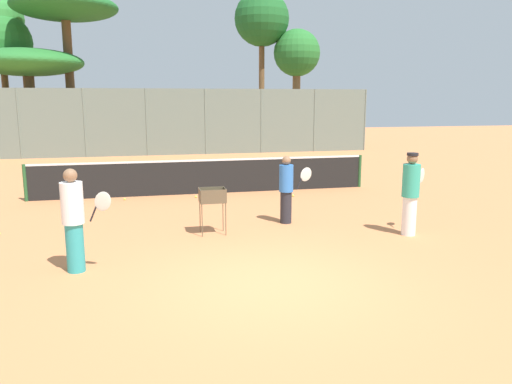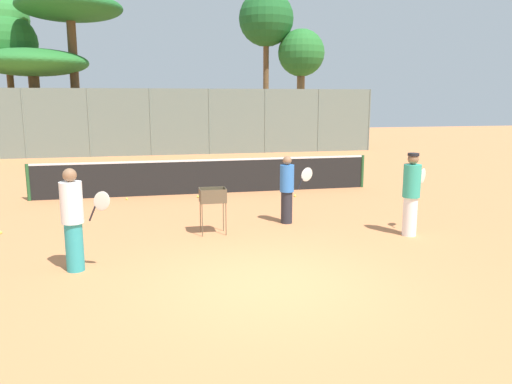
# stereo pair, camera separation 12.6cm
# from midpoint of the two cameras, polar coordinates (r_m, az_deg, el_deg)

# --- Properties ---
(ground_plane) EXTENTS (80.00, 80.00, 0.00)m
(ground_plane) POSITION_cam_midpoint_polar(r_m,az_deg,el_deg) (8.08, 1.92, -10.46)
(ground_plane) COLOR #D37F4C
(tennis_net) EXTENTS (10.42, 0.10, 1.07)m
(tennis_net) POSITION_cam_midpoint_polar(r_m,az_deg,el_deg) (15.48, -5.38, 1.87)
(tennis_net) COLOR #26592D
(tennis_net) RESTS_ON ground_plane
(back_fence) EXTENTS (21.24, 0.08, 3.41)m
(back_fence) POSITION_cam_midpoint_polar(r_m,az_deg,el_deg) (26.39, -8.51, 7.92)
(back_fence) COLOR slate
(back_fence) RESTS_ON ground_plane
(tree_0) EXTENTS (2.87, 2.87, 7.12)m
(tree_0) POSITION_cam_midpoint_polar(r_m,az_deg,el_deg) (32.04, 5.31, 15.30)
(tree_0) COLOR brown
(tree_0) RESTS_ON ground_plane
(tree_1) EXTENTS (5.40, 5.40, 8.24)m
(tree_1) POSITION_cam_midpoint_polar(r_m,az_deg,el_deg) (29.28, -20.36, 18.87)
(tree_1) COLOR brown
(tree_1) RESTS_ON ground_plane
(tree_2) EXTENTS (2.58, 2.58, 8.44)m
(tree_2) POSITION_cam_midpoint_polar(r_m,az_deg,el_deg) (31.79, -26.67, 17.08)
(tree_2) COLOR brown
(tree_2) RESTS_ON ground_plane
(tree_3) EXTENTS (3.20, 3.20, 7.49)m
(tree_3) POSITION_cam_midpoint_polar(r_m,az_deg,el_deg) (31.33, -26.45, 14.92)
(tree_3) COLOR brown
(tree_3) RESTS_ON ground_plane
(tree_4) EXTENTS (3.34, 3.34, 9.38)m
(tree_4) POSITION_cam_midpoint_polar(r_m,az_deg,el_deg) (32.18, 1.29, 19.06)
(tree_4) COLOR brown
(tree_4) RESTS_ON ground_plane
(tree_5) EXTENTS (5.64, 5.64, 5.45)m
(tree_5) POSITION_cam_midpoint_polar(r_m,az_deg,el_deg) (29.15, -24.06, 13.22)
(tree_5) COLOR brown
(tree_5) RESTS_ON ground_plane
(player_white_outfit) EXTENTS (0.88, 0.48, 1.77)m
(player_white_outfit) POSITION_cam_midpoint_polar(r_m,az_deg,el_deg) (8.93, -19.80, -2.91)
(player_white_outfit) COLOR teal
(player_white_outfit) RESTS_ON ground_plane
(player_red_cap) EXTENTS (0.80, 0.63, 1.78)m
(player_red_cap) POSITION_cam_midpoint_polar(r_m,az_deg,el_deg) (11.12, 17.64, -0.13)
(player_red_cap) COLOR white
(player_red_cap) RESTS_ON ground_plane
(player_yellow_shirt) EXTENTS (0.88, 0.33, 1.59)m
(player_yellow_shirt) POSITION_cam_midpoint_polar(r_m,az_deg,el_deg) (11.71, 3.91, 0.36)
(player_yellow_shirt) COLOR #26262D
(player_yellow_shirt) RESTS_ON ground_plane
(ball_cart) EXTENTS (0.56, 0.41, 1.01)m
(ball_cart) POSITION_cam_midpoint_polar(r_m,az_deg,el_deg) (10.77, -4.70, -0.78)
(ball_cart) COLOR brown
(ball_cart) RESTS_ON ground_plane
(tennis_ball_1) EXTENTS (0.07, 0.07, 0.07)m
(tennis_ball_1) POSITION_cam_midpoint_polar(r_m,az_deg,el_deg) (15.03, 4.71, -0.42)
(tennis_ball_1) COLOR #D1E54C
(tennis_ball_1) RESTS_ON ground_plane
(tennis_ball_2) EXTENTS (0.07, 0.07, 0.07)m
(tennis_ball_2) POSITION_cam_midpoint_polar(r_m,az_deg,el_deg) (14.98, -14.32, -0.75)
(tennis_ball_2) COLOR #D1E54C
(tennis_ball_2) RESTS_ON ground_plane
(tennis_ball_3) EXTENTS (0.07, 0.07, 0.07)m
(tennis_ball_3) POSITION_cam_midpoint_polar(r_m,az_deg,el_deg) (12.21, -26.91, -4.15)
(tennis_ball_3) COLOR #D1E54C
(tennis_ball_3) RESTS_ON ground_plane
(tennis_ball_4) EXTENTS (0.07, 0.07, 0.07)m
(tennis_ball_4) POSITION_cam_midpoint_polar(r_m,az_deg,el_deg) (14.93, -6.41, -0.52)
(tennis_ball_4) COLOR #D1E54C
(tennis_ball_4) RESTS_ON ground_plane
(parked_car) EXTENTS (4.20, 1.70, 1.60)m
(parked_car) POSITION_cam_midpoint_polar(r_m,az_deg,el_deg) (29.64, -18.25, 5.77)
(parked_car) COLOR white
(parked_car) RESTS_ON ground_plane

